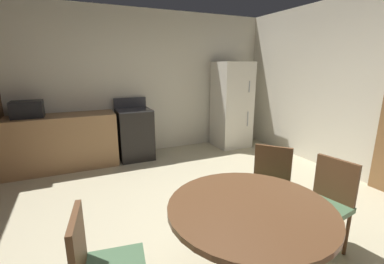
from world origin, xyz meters
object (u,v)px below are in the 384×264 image
at_px(dining_table, 249,227).
at_px(refrigerator, 232,105).
at_px(microwave, 27,109).
at_px(chair_northeast, 270,183).
at_px(oven_range, 135,134).
at_px(chair_east, 326,200).

bearing_deg(dining_table, refrigerator, 59.14).
height_order(refrigerator, microwave, refrigerator).
height_order(dining_table, chair_northeast, chair_northeast).
xyz_separation_m(microwave, dining_table, (1.69, -3.39, -0.43)).
distance_m(microwave, dining_table, 3.81).
relative_size(oven_range, dining_table, 0.97).
bearing_deg(refrigerator, oven_range, 178.50).
xyz_separation_m(dining_table, chair_northeast, (0.74, 0.64, -0.10)).
relative_size(oven_range, chair_east, 1.26).
distance_m(dining_table, chair_east, 0.99).
relative_size(refrigerator, chair_east, 2.02).
bearing_deg(microwave, oven_range, 0.13).
bearing_deg(oven_range, microwave, -179.87).
bearing_deg(refrigerator, microwave, 179.22).
distance_m(oven_range, microwave, 1.72).
relative_size(microwave, dining_table, 0.39).
height_order(microwave, chair_northeast, microwave).
bearing_deg(microwave, chair_east, -50.55).
bearing_deg(dining_table, chair_east, 9.09).
bearing_deg(microwave, dining_table, -63.54).
height_order(microwave, chair_east, microwave).
xyz_separation_m(oven_range, chair_east, (1.03, -3.23, 0.03)).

